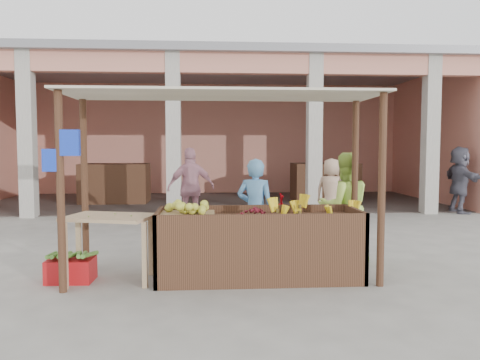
{
  "coord_description": "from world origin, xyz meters",
  "views": [
    {
      "loc": [
        -0.13,
        -5.95,
        1.7
      ],
      "look_at": [
        0.34,
        1.2,
        1.2
      ],
      "focal_mm": 35.0,
      "sensor_mm": 36.0,
      "label": 1
    }
  ],
  "objects": [
    {
      "name": "ground",
      "position": [
        0.0,
        0.0,
        0.0
      ],
      "size": [
        60.0,
        60.0,
        0.0
      ],
      "primitive_type": "plane",
      "color": "slate",
      "rests_on": "ground"
    },
    {
      "name": "market_building",
      "position": [
        0.05,
        8.93,
        2.7
      ],
      "size": [
        14.4,
        6.4,
        4.2
      ],
      "color": "tan",
      "rests_on": "ground"
    },
    {
      "name": "fruit_stall",
      "position": [
        0.5,
        0.0,
        0.4
      ],
      "size": [
        2.6,
        0.95,
        0.8
      ],
      "primitive_type": "cube",
      "color": "#543321",
      "rests_on": "ground"
    },
    {
      "name": "stall_awning",
      "position": [
        -0.01,
        0.06,
        1.98
      ],
      "size": [
        4.09,
        1.35,
        2.39
      ],
      "color": "#543321",
      "rests_on": "ground"
    },
    {
      "name": "banana_heap",
      "position": [
        1.22,
        -0.01,
        0.91
      ],
      "size": [
        1.23,
        0.67,
        0.22
      ],
      "primitive_type": null,
      "color": "yellow",
      "rests_on": "fruit_stall"
    },
    {
      "name": "melon_tray",
      "position": [
        -0.41,
        -0.01,
        0.89
      ],
      "size": [
        0.69,
        0.6,
        0.19
      ],
      "color": "#95754D",
      "rests_on": "fruit_stall"
    },
    {
      "name": "berry_heap",
      "position": [
        0.45,
        -0.04,
        0.88
      ],
      "size": [
        0.47,
        0.39,
        0.15
      ],
      "primitive_type": "ellipsoid",
      "color": "maroon",
      "rests_on": "fruit_stall"
    },
    {
      "name": "side_table",
      "position": [
        -1.38,
        -0.04,
        0.7
      ],
      "size": [
        1.18,
        0.94,
        0.84
      ],
      "rotation": [
        0.0,
        0.0,
        -0.26
      ],
      "color": "tan",
      "rests_on": "ground"
    },
    {
      "name": "papaya_pile",
      "position": [
        -1.38,
        -0.04,
        0.94
      ],
      "size": [
        0.66,
        0.37,
        0.19
      ],
      "primitive_type": null,
      "color": "#569731",
      "rests_on": "side_table"
    },
    {
      "name": "red_crate",
      "position": [
        -1.89,
        0.0,
        0.15
      ],
      "size": [
        0.57,
        0.42,
        0.29
      ],
      "primitive_type": "cube",
      "rotation": [
        0.0,
        0.0,
        -0.03
      ],
      "color": "#AD1216",
      "rests_on": "ground"
    },
    {
      "name": "plantain_bundle",
      "position": [
        -1.89,
        0.0,
        0.34
      ],
      "size": [
        0.45,
        0.31,
        0.09
      ],
      "primitive_type": null,
      "color": "#538C33",
      "rests_on": "red_crate"
    },
    {
      "name": "produce_sacks",
      "position": [
        2.67,
        5.13,
        0.31
      ],
      "size": [
        0.81,
        0.5,
        0.61
      ],
      "color": "maroon",
      "rests_on": "ground"
    },
    {
      "name": "vendor_blue",
      "position": [
        0.55,
        0.86,
        0.82
      ],
      "size": [
        0.73,
        0.64,
        1.64
      ],
      "primitive_type": "imported",
      "rotation": [
        0.0,
        0.0,
        2.79
      ],
      "color": "#558FC1",
      "rests_on": "ground"
    },
    {
      "name": "vendor_green",
      "position": [
        1.88,
        0.86,
        0.85
      ],
      "size": [
        0.83,
        0.48,
        1.71
      ],
      "primitive_type": "imported",
      "rotation": [
        0.0,
        0.0,
        3.13
      ],
      "color": "#B4DC51",
      "rests_on": "ground"
    },
    {
      "name": "motorcycle",
      "position": [
        0.77,
        2.55,
        0.44
      ],
      "size": [
        0.67,
        1.71,
        0.88
      ],
      "primitive_type": "imported",
      "rotation": [
        0.0,
        0.0,
        1.52
      ],
      "color": "#8E0308",
      "rests_on": "ground"
    },
    {
      "name": "shopper_b",
      "position": [
        -0.51,
        3.85,
        0.9
      ],
      "size": [
        1.16,
        0.78,
        1.81
      ],
      "primitive_type": "imported",
      "rotation": [
        0.0,
        0.0,
        3.36
      ],
      "color": "#C08190",
      "rests_on": "ground"
    },
    {
      "name": "shopper_c",
      "position": [
        2.56,
        4.17,
        0.81
      ],
      "size": [
        0.93,
        0.85,
        1.61
      ],
      "primitive_type": "imported",
      "rotation": [
        0.0,
        0.0,
        2.56
      ],
      "color": "tan",
      "rests_on": "ground"
    },
    {
      "name": "shopper_d",
      "position": [
        6.33,
        5.68,
        0.91
      ],
      "size": [
        0.73,
        1.7,
        1.82
      ],
      "primitive_type": "imported",
      "rotation": [
        0.0,
        0.0,
        1.6
      ],
      "color": "#545362",
      "rests_on": "ground"
    }
  ]
}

